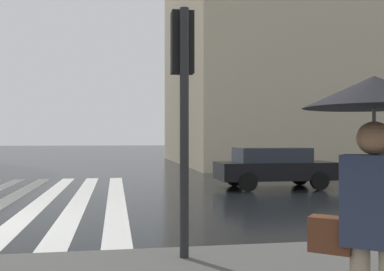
# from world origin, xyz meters

# --- Properties ---
(zebra_crossing) EXTENTS (13.00, 6.50, 0.01)m
(zebra_crossing) POSITION_xyz_m (4.00, 0.31, 0.00)
(zebra_crossing) COLOR silver
(zebra_crossing) RESTS_ON ground_plane
(traffic_signal_post) EXTENTS (0.44, 0.30, 3.30)m
(traffic_signal_post) POSITION_xyz_m (-3.45, -3.56, 2.53)
(traffic_signal_post) COLOR #232326
(traffic_signal_post) RESTS_ON sidewalk_pavement
(car_black) EXTENTS (1.85, 4.10, 1.41)m
(car_black) POSITION_xyz_m (5.50, -8.13, 0.76)
(car_black) COLOR black
(car_black) RESTS_ON ground_plane
(pedestrian_with_floral_umbrella) EXTENTS (0.93, 0.93, 1.98)m
(pedestrian_with_floral_umbrella) POSITION_xyz_m (-6.74, -4.32, 1.69)
(pedestrian_with_floral_umbrella) COLOR #2D3851
(pedestrian_with_floral_umbrella) RESTS_ON sidewalk_pavement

